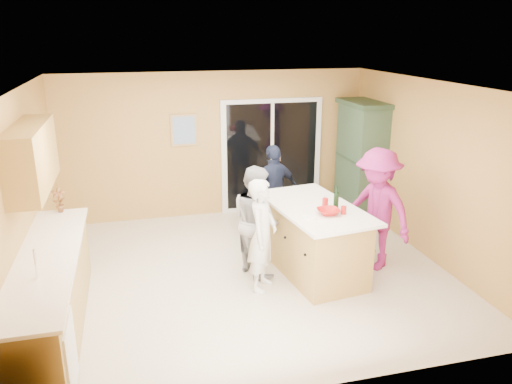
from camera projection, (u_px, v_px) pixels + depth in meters
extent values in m
plane|color=beige|center=(247.00, 272.00, 7.06)|extent=(5.50, 5.50, 0.00)
cube|color=silver|center=(246.00, 86.00, 6.26)|extent=(5.50, 5.00, 0.10)
cube|color=tan|center=(215.00, 145.00, 8.97)|extent=(5.50, 0.10, 2.60)
cube|color=tan|center=(312.00, 266.00, 4.36)|extent=(5.50, 0.10, 2.60)
cube|color=tan|center=(26.00, 201.00, 6.02)|extent=(0.10, 5.00, 2.60)
cube|color=tan|center=(429.00, 171.00, 7.30)|extent=(0.10, 5.00, 2.60)
cube|color=#A3803F|center=(51.00, 297.00, 5.52)|extent=(0.60, 3.00, 0.90)
cube|color=silver|center=(36.00, 361.00, 4.52)|extent=(0.62, 0.60, 0.72)
cube|color=white|center=(47.00, 258.00, 5.38)|extent=(0.65, 3.05, 0.04)
cylinder|color=silver|center=(36.00, 264.00, 4.86)|extent=(0.02, 0.02, 0.30)
cube|color=#A3803F|center=(32.00, 158.00, 5.70)|extent=(0.35, 1.60, 0.75)
cube|color=silver|center=(272.00, 155.00, 9.26)|extent=(1.90, 0.05, 2.10)
cube|color=black|center=(272.00, 156.00, 9.25)|extent=(1.70, 0.03, 1.94)
cube|color=silver|center=(272.00, 156.00, 9.24)|extent=(0.06, 0.04, 1.94)
cube|color=silver|center=(280.00, 158.00, 9.28)|extent=(0.02, 0.03, 0.12)
cube|color=#A37D51|center=(184.00, 130.00, 8.73)|extent=(0.46, 0.03, 0.56)
cube|color=#4B679B|center=(184.00, 130.00, 8.72)|extent=(0.38, 0.02, 0.48)
cube|color=#A3803F|center=(313.00, 241.00, 6.94)|extent=(1.07, 1.76, 0.94)
cube|color=white|center=(315.00, 207.00, 6.79)|extent=(1.26, 1.99, 0.04)
cube|color=black|center=(312.00, 268.00, 7.07)|extent=(0.97, 1.67, 0.11)
cube|color=#233925|center=(357.00, 212.00, 9.20)|extent=(0.58, 1.10, 0.13)
cube|color=#37533C|center=(361.00, 161.00, 8.90)|extent=(0.52, 1.04, 1.96)
cube|color=#233925|center=(365.00, 103.00, 8.59)|extent=(0.60, 1.15, 0.08)
imported|color=silver|center=(262.00, 235.00, 6.41)|extent=(0.59, 0.65, 1.50)
imported|color=#959597|center=(256.00, 220.00, 6.88)|extent=(0.77, 0.88, 1.54)
imported|color=#1B243C|center=(274.00, 191.00, 8.12)|extent=(0.97, 0.65, 1.54)
imported|color=#8E1F69|center=(377.00, 209.00, 6.99)|extent=(1.07, 1.30, 1.74)
imported|color=#A51412|center=(328.00, 212.00, 6.46)|extent=(0.30, 0.30, 0.07)
imported|color=red|center=(59.00, 200.00, 6.63)|extent=(0.18, 0.13, 0.34)
cylinder|color=#A51412|center=(344.00, 210.00, 6.47)|extent=(0.08, 0.08, 0.10)
cylinder|color=#A51412|center=(325.00, 202.00, 6.75)|extent=(0.10, 0.10, 0.12)
cylinder|color=black|center=(336.00, 201.00, 6.65)|extent=(0.07, 0.07, 0.22)
cylinder|color=black|center=(337.00, 190.00, 6.61)|extent=(0.03, 0.03, 0.08)
cylinder|color=white|center=(309.00, 217.00, 6.35)|extent=(0.20, 0.20, 0.01)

